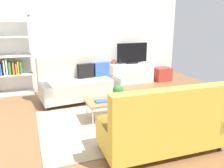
{
  "coord_description": "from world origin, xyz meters",
  "views": [
    {
      "loc": [
        -1.57,
        -4.23,
        2.01
      ],
      "look_at": [
        0.09,
        0.35,
        0.65
      ],
      "focal_mm": 37.68,
      "sensor_mm": 36.0,
      "label": 1
    }
  ],
  "objects_px": {
    "coffee_table": "(113,101)",
    "potted_plant": "(118,91)",
    "storage_trunk": "(163,74)",
    "vase_0": "(114,62)",
    "tv": "(132,54)",
    "couch_green": "(163,125)",
    "table_book_0": "(101,101)",
    "couch_beige": "(79,83)",
    "bottle_0": "(120,62)",
    "tv_console": "(131,73)",
    "bookshelf": "(10,59)"
  },
  "relations": [
    {
      "from": "coffee_table",
      "to": "potted_plant",
      "type": "xyz_separation_m",
      "value": [
        0.09,
        -0.03,
        0.21
      ]
    },
    {
      "from": "storage_trunk",
      "to": "vase_0",
      "type": "xyz_separation_m",
      "value": [
        -1.68,
        0.15,
        0.5
      ]
    },
    {
      "from": "tv",
      "to": "couch_green",
      "type": "bearing_deg",
      "value": -107.9
    },
    {
      "from": "coffee_table",
      "to": "vase_0",
      "type": "relative_size",
      "value": 7.23
    },
    {
      "from": "table_book_0",
      "to": "vase_0",
      "type": "bearing_deg",
      "value": 64.51
    },
    {
      "from": "potted_plant",
      "to": "couch_beige",
      "type": "bearing_deg",
      "value": 108.29
    },
    {
      "from": "couch_green",
      "to": "couch_beige",
      "type": "bearing_deg",
      "value": 104.54
    },
    {
      "from": "table_book_0",
      "to": "coffee_table",
      "type": "bearing_deg",
      "value": 7.64
    },
    {
      "from": "table_book_0",
      "to": "bottle_0",
      "type": "xyz_separation_m",
      "value": [
        1.38,
        2.45,
        0.28
      ]
    },
    {
      "from": "potted_plant",
      "to": "vase_0",
      "type": "bearing_deg",
      "value": 71.38
    },
    {
      "from": "couch_green",
      "to": "coffee_table",
      "type": "height_order",
      "value": "couch_green"
    },
    {
      "from": "potted_plant",
      "to": "vase_0",
      "type": "distance_m",
      "value": 2.69
    },
    {
      "from": "couch_beige",
      "to": "couch_green",
      "type": "height_order",
      "value": "same"
    },
    {
      "from": "vase_0",
      "to": "tv_console",
      "type": "bearing_deg",
      "value": -4.93
    },
    {
      "from": "coffee_table",
      "to": "tv_console",
      "type": "bearing_deg",
      "value": 58.14
    },
    {
      "from": "tv_console",
      "to": "table_book_0",
      "type": "xyz_separation_m",
      "value": [
        -1.79,
        -2.49,
        0.11
      ]
    },
    {
      "from": "couch_beige",
      "to": "couch_green",
      "type": "distance_m",
      "value": 2.92
    },
    {
      "from": "couch_green",
      "to": "table_book_0",
      "type": "xyz_separation_m",
      "value": [
        -0.55,
        1.39,
        -0.01
      ]
    },
    {
      "from": "bookshelf",
      "to": "storage_trunk",
      "type": "height_order",
      "value": "bookshelf"
    },
    {
      "from": "couch_beige",
      "to": "couch_green",
      "type": "bearing_deg",
      "value": 96.89
    },
    {
      "from": "tv",
      "to": "bottle_0",
      "type": "xyz_separation_m",
      "value": [
        -0.42,
        -0.02,
        -0.23
      ]
    },
    {
      "from": "coffee_table",
      "to": "bottle_0",
      "type": "relative_size",
      "value": 7.11
    },
    {
      "from": "couch_green",
      "to": "potted_plant",
      "type": "relative_size",
      "value": 6.01
    },
    {
      "from": "potted_plant",
      "to": "bottle_0",
      "type": "distance_m",
      "value": 2.66
    },
    {
      "from": "coffee_table",
      "to": "table_book_0",
      "type": "height_order",
      "value": "table_book_0"
    },
    {
      "from": "coffee_table",
      "to": "bottle_0",
      "type": "height_order",
      "value": "bottle_0"
    },
    {
      "from": "couch_beige",
      "to": "couch_green",
      "type": "xyz_separation_m",
      "value": [
        0.67,
        -2.84,
        0.0
      ]
    },
    {
      "from": "couch_beige",
      "to": "bookshelf",
      "type": "height_order",
      "value": "bookshelf"
    },
    {
      "from": "coffee_table",
      "to": "potted_plant",
      "type": "height_order",
      "value": "potted_plant"
    },
    {
      "from": "couch_beige",
      "to": "coffee_table",
      "type": "distance_m",
      "value": 1.48
    },
    {
      "from": "couch_green",
      "to": "table_book_0",
      "type": "distance_m",
      "value": 1.49
    },
    {
      "from": "couch_green",
      "to": "tv_console",
      "type": "relative_size",
      "value": 1.37
    },
    {
      "from": "couch_green",
      "to": "vase_0",
      "type": "bearing_deg",
      "value": 81.62
    },
    {
      "from": "couch_green",
      "to": "vase_0",
      "type": "distance_m",
      "value": 4.0
    },
    {
      "from": "tv_console",
      "to": "tv",
      "type": "height_order",
      "value": "tv"
    },
    {
      "from": "couch_beige",
      "to": "bottle_0",
      "type": "distance_m",
      "value": 1.82
    },
    {
      "from": "couch_green",
      "to": "tv_console",
      "type": "distance_m",
      "value": 4.08
    },
    {
      "from": "tv_console",
      "to": "vase_0",
      "type": "bearing_deg",
      "value": 175.07
    },
    {
      "from": "bottle_0",
      "to": "storage_trunk",
      "type": "bearing_deg",
      "value": -2.27
    },
    {
      "from": "table_book_0",
      "to": "tv_console",
      "type": "bearing_deg",
      "value": 54.29
    },
    {
      "from": "tv_console",
      "to": "bookshelf",
      "type": "distance_m",
      "value": 3.59
    },
    {
      "from": "potted_plant",
      "to": "table_book_0",
      "type": "bearing_deg",
      "value": -179.82
    },
    {
      "from": "couch_green",
      "to": "storage_trunk",
      "type": "relative_size",
      "value": 3.69
    },
    {
      "from": "storage_trunk",
      "to": "potted_plant",
      "type": "distance_m",
      "value": 3.51
    },
    {
      "from": "coffee_table",
      "to": "potted_plant",
      "type": "relative_size",
      "value": 3.45
    },
    {
      "from": "coffee_table",
      "to": "table_book_0",
      "type": "xyz_separation_m",
      "value": [
        -0.27,
        -0.04,
        0.04
      ]
    },
    {
      "from": "tv_console",
      "to": "storage_trunk",
      "type": "bearing_deg",
      "value": -5.19
    },
    {
      "from": "couch_beige",
      "to": "storage_trunk",
      "type": "relative_size",
      "value": 3.81
    },
    {
      "from": "table_book_0",
      "to": "vase_0",
      "type": "height_order",
      "value": "vase_0"
    },
    {
      "from": "couch_green",
      "to": "tv",
      "type": "height_order",
      "value": "tv"
    }
  ]
}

